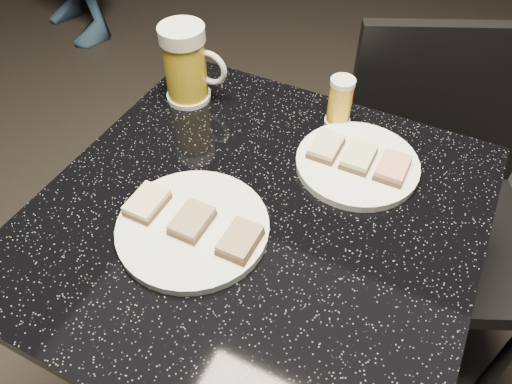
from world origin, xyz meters
TOP-DOWN VIEW (x-y plane):
  - plate_large at (-0.07, -0.08)m, footprint 0.24×0.24m
  - plate_small at (0.11, 0.18)m, footprint 0.22×0.22m
  - table at (0.00, 0.00)m, footprint 0.70×0.70m
  - beer_mug at (-0.26, 0.22)m, footprint 0.13×0.09m
  - beer_tumbler at (0.04, 0.28)m, footprint 0.05×0.05m
  - chair at (0.26, 0.41)m, footprint 0.57×0.57m
  - canapes_on_plate_large at (-0.07, -0.08)m, footprint 0.22×0.07m
  - canapes_on_plate_small at (0.11, 0.18)m, footprint 0.17×0.07m

SIDE VIEW (x-z plane):
  - chair at x=0.26m, z-range 0.06..0.94m
  - table at x=0.00m, z-range 0.13..0.88m
  - plate_large at x=-0.07m, z-range 0.75..0.76m
  - plate_small at x=0.11m, z-range 0.75..0.76m
  - canapes_on_plate_large at x=-0.07m, z-range 0.76..0.78m
  - canapes_on_plate_small at x=0.11m, z-range 0.76..0.78m
  - beer_tumbler at x=0.04m, z-range 0.75..0.85m
  - beer_mug at x=-0.26m, z-range 0.75..0.91m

